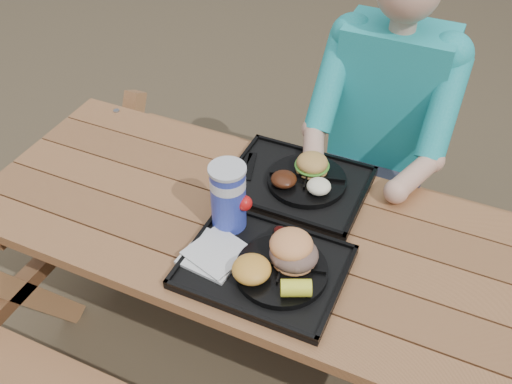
% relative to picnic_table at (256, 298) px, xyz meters
% --- Properties ---
extents(ground, '(60.00, 60.00, 0.00)m').
position_rel_picnic_table_xyz_m(ground, '(0.00, 0.00, -0.38)').
color(ground, '#999999').
rests_on(ground, ground).
extents(picnic_table, '(1.80, 1.49, 0.75)m').
position_rel_picnic_table_xyz_m(picnic_table, '(0.00, 0.00, 0.00)').
color(picnic_table, '#999999').
rests_on(picnic_table, ground).
extents(tray_near, '(0.45, 0.35, 0.02)m').
position_rel_picnic_table_xyz_m(tray_near, '(0.10, -0.16, 0.39)').
color(tray_near, black).
rests_on(tray_near, picnic_table).
extents(tray_far, '(0.45, 0.35, 0.02)m').
position_rel_picnic_table_xyz_m(tray_far, '(0.05, 0.21, 0.39)').
color(tray_far, black).
rests_on(tray_far, picnic_table).
extents(plate_near, '(0.26, 0.26, 0.02)m').
position_rel_picnic_table_xyz_m(plate_near, '(0.15, -0.17, 0.41)').
color(plate_near, black).
rests_on(plate_near, tray_near).
extents(plate_far, '(0.26, 0.26, 0.02)m').
position_rel_picnic_table_xyz_m(plate_far, '(0.08, 0.22, 0.41)').
color(plate_far, black).
rests_on(plate_far, tray_far).
extents(napkin_stack, '(0.17, 0.17, 0.02)m').
position_rel_picnic_table_xyz_m(napkin_stack, '(-0.05, -0.19, 0.40)').
color(napkin_stack, silver).
rests_on(napkin_stack, tray_near).
extents(soda_cup, '(0.10, 0.10, 0.21)m').
position_rel_picnic_table_xyz_m(soda_cup, '(-0.06, -0.05, 0.50)').
color(soda_cup, '#1628A6').
rests_on(soda_cup, tray_near).
extents(condiment_bbq, '(0.04, 0.04, 0.03)m').
position_rel_picnic_table_xyz_m(condiment_bbq, '(0.09, -0.04, 0.41)').
color(condiment_bbq, black).
rests_on(condiment_bbq, tray_near).
extents(condiment_mustard, '(0.05, 0.05, 0.03)m').
position_rel_picnic_table_xyz_m(condiment_mustard, '(0.17, -0.04, 0.41)').
color(condiment_mustard, yellow).
rests_on(condiment_mustard, tray_near).
extents(sandwich, '(0.13, 0.13, 0.13)m').
position_rel_picnic_table_xyz_m(sandwich, '(0.17, -0.13, 0.48)').
color(sandwich, '#F59856').
rests_on(sandwich, plate_near).
extents(mac_cheese, '(0.11, 0.11, 0.05)m').
position_rel_picnic_table_xyz_m(mac_cheese, '(0.09, -0.23, 0.44)').
color(mac_cheese, gold).
rests_on(mac_cheese, plate_near).
extents(corn_cob, '(0.11, 0.11, 0.05)m').
position_rel_picnic_table_xyz_m(corn_cob, '(0.22, -0.23, 0.44)').
color(corn_cob, '#FCFF35').
rests_on(corn_cob, plate_near).
extents(cutlery_far, '(0.07, 0.15, 0.01)m').
position_rel_picnic_table_xyz_m(cutlery_far, '(-0.12, 0.22, 0.40)').
color(cutlery_far, black).
rests_on(cutlery_far, tray_far).
extents(burger, '(0.11, 0.11, 0.10)m').
position_rel_picnic_table_xyz_m(burger, '(0.08, 0.26, 0.46)').
color(burger, '#C28D44').
rests_on(burger, plate_far).
extents(baked_beans, '(0.08, 0.08, 0.04)m').
position_rel_picnic_table_xyz_m(baked_beans, '(0.02, 0.16, 0.43)').
color(baked_beans, '#411C0D').
rests_on(baked_beans, plate_far).
extents(potato_salad, '(0.08, 0.08, 0.04)m').
position_rel_picnic_table_xyz_m(potato_salad, '(0.14, 0.18, 0.44)').
color(potato_salad, white).
rests_on(potato_salad, plate_far).
extents(diner, '(0.48, 0.84, 1.28)m').
position_rel_picnic_table_xyz_m(diner, '(0.22, 0.69, 0.27)').
color(diner, '#1DA3CC').
rests_on(diner, ground).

